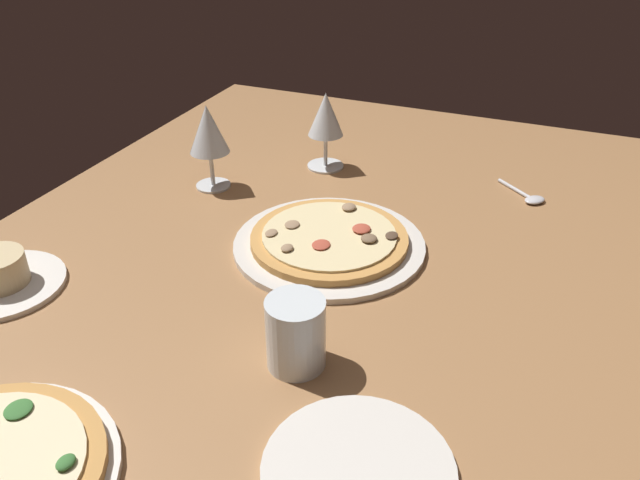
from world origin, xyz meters
TOP-DOWN VIEW (x-y plane):
  - dining_table at (0.00, 0.00)cm, footprint 150.00×110.00cm
  - pizza_main at (6.11, -0.67)cm, footprint 30.65×30.65cm
  - ramekin_on_saucer at (-22.25, 39.19)cm, footprint 17.76×17.76cm
  - wine_glass_far at (34.42, 11.45)cm, footprint 7.32×7.32cm
  - wine_glass_near at (18.02, 27.80)cm, footprint 7.36×7.36cm
  - water_glass at (-20.50, -6.92)cm, footprint 7.30×7.30cm
  - side_plate at (-33.03, -19.47)cm, footprint 19.94×19.94cm
  - spoon at (35.54, -28.29)cm, footprint 8.89×9.86cm

SIDE VIEW (x-z plane):
  - dining_table at x=0.00cm, z-range 0.00..4.00cm
  - side_plate at x=-33.03cm, z-range 4.00..4.90cm
  - spoon at x=35.54cm, z-range 3.96..4.96cm
  - pizza_main at x=6.11cm, z-range 3.46..6.85cm
  - ramekin_on_saucer at x=-22.25cm, z-range 3.16..8.59cm
  - water_glass at x=-20.50cm, z-range 3.34..12.65cm
  - wine_glass_far at x=34.42cm, z-range 6.84..22.18cm
  - wine_glass_near at x=18.02cm, z-range 6.97..22.97cm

